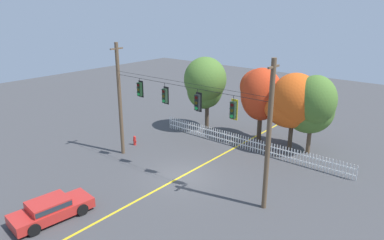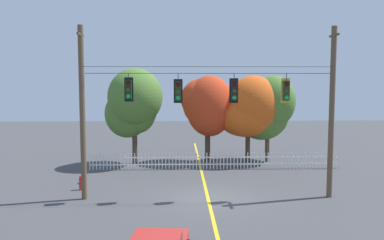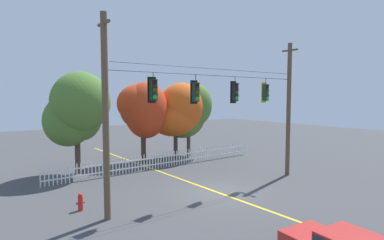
{
  "view_description": "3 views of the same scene",
  "coord_description": "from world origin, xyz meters",
  "px_view_note": "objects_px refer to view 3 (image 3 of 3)",
  "views": [
    {
      "loc": [
        14.13,
        -16.14,
        10.91
      ],
      "look_at": [
        -0.23,
        1.28,
        3.58
      ],
      "focal_mm": 33.17,
      "sensor_mm": 36.0,
      "label": 1
    },
    {
      "loc": [
        -1.38,
        -19.73,
        5.75
      ],
      "look_at": [
        -0.74,
        1.59,
        3.75
      ],
      "focal_mm": 38.08,
      "sensor_mm": 36.0,
      "label": 2
    },
    {
      "loc": [
        -11.03,
        -12.25,
        5.1
      ],
      "look_at": [
        -0.88,
        1.05,
        3.84
      ],
      "focal_mm": 29.5,
      "sensor_mm": 36.0,
      "label": 3
    }
  ],
  "objects_px": {
    "traffic_signal_southbound_primary": "(265,92)",
    "autumn_maple_far_west": "(188,112)",
    "traffic_signal_westbound_side": "(235,92)",
    "autumn_maple_mid": "(143,108)",
    "traffic_signal_eastbound_side": "(153,90)",
    "traffic_signal_northbound_primary": "(195,92)",
    "fire_hydrant": "(80,202)",
    "autumn_maple_near_fence": "(78,108)",
    "autumn_oak_far_east": "(178,112)"
  },
  "relations": [
    {
      "from": "traffic_signal_westbound_side",
      "to": "autumn_maple_mid",
      "type": "xyz_separation_m",
      "value": [
        -0.71,
        9.12,
        -1.14
      ]
    },
    {
      "from": "traffic_signal_northbound_primary",
      "to": "autumn_maple_far_west",
      "type": "relative_size",
      "value": 0.23
    },
    {
      "from": "traffic_signal_eastbound_side",
      "to": "traffic_signal_westbound_side",
      "type": "height_order",
      "value": "same"
    },
    {
      "from": "traffic_signal_westbound_side",
      "to": "autumn_maple_far_west",
      "type": "height_order",
      "value": "autumn_maple_far_west"
    },
    {
      "from": "traffic_signal_southbound_primary",
      "to": "traffic_signal_eastbound_side",
      "type": "bearing_deg",
      "value": -180.0
    },
    {
      "from": "traffic_signal_eastbound_side",
      "to": "traffic_signal_westbound_side",
      "type": "xyz_separation_m",
      "value": [
        5.11,
        0.0,
        -0.06
      ]
    },
    {
      "from": "traffic_signal_northbound_primary",
      "to": "traffic_signal_southbound_primary",
      "type": "height_order",
      "value": "same"
    },
    {
      "from": "traffic_signal_eastbound_side",
      "to": "autumn_maple_near_fence",
      "type": "relative_size",
      "value": 0.2
    },
    {
      "from": "traffic_signal_southbound_primary",
      "to": "autumn_maple_mid",
      "type": "distance_m",
      "value": 9.75
    },
    {
      "from": "autumn_maple_far_west",
      "to": "fire_hydrant",
      "type": "bearing_deg",
      "value": -147.13
    },
    {
      "from": "traffic_signal_westbound_side",
      "to": "traffic_signal_southbound_primary",
      "type": "xyz_separation_m",
      "value": [
        2.55,
        -0.0,
        0.0
      ]
    },
    {
      "from": "fire_hydrant",
      "to": "autumn_maple_near_fence",
      "type": "bearing_deg",
      "value": 72.47
    },
    {
      "from": "traffic_signal_westbound_side",
      "to": "autumn_maple_mid",
      "type": "height_order",
      "value": "autumn_maple_mid"
    },
    {
      "from": "traffic_signal_northbound_primary",
      "to": "traffic_signal_westbound_side",
      "type": "xyz_separation_m",
      "value": [
        2.72,
        0.0,
        0.02
      ]
    },
    {
      "from": "traffic_signal_eastbound_side",
      "to": "traffic_signal_southbound_primary",
      "type": "distance_m",
      "value": 7.66
    },
    {
      "from": "traffic_signal_northbound_primary",
      "to": "autumn_maple_mid",
      "type": "height_order",
      "value": "autumn_maple_mid"
    },
    {
      "from": "autumn_maple_near_fence",
      "to": "autumn_maple_far_west",
      "type": "xyz_separation_m",
      "value": [
        9.39,
        0.73,
        -0.57
      ]
    },
    {
      "from": "autumn_maple_mid",
      "to": "fire_hydrant",
      "type": "relative_size",
      "value": 7.82
    },
    {
      "from": "traffic_signal_southbound_primary",
      "to": "autumn_maple_far_west",
      "type": "distance_m",
      "value": 9.33
    },
    {
      "from": "traffic_signal_southbound_primary",
      "to": "fire_hydrant",
      "type": "relative_size",
      "value": 1.82
    },
    {
      "from": "traffic_signal_eastbound_side",
      "to": "traffic_signal_southbound_primary",
      "type": "height_order",
      "value": "same"
    },
    {
      "from": "traffic_signal_northbound_primary",
      "to": "autumn_oak_far_east",
      "type": "distance_m",
      "value": 10.19
    },
    {
      "from": "traffic_signal_northbound_primary",
      "to": "autumn_maple_near_fence",
      "type": "xyz_separation_m",
      "value": [
        -3.07,
        8.41,
        -1.0
      ]
    },
    {
      "from": "autumn_maple_near_fence",
      "to": "fire_hydrant",
      "type": "distance_m",
      "value": 8.06
    },
    {
      "from": "traffic_signal_northbound_primary",
      "to": "fire_hydrant",
      "type": "height_order",
      "value": "traffic_signal_northbound_primary"
    },
    {
      "from": "traffic_signal_southbound_primary",
      "to": "autumn_maple_mid",
      "type": "bearing_deg",
      "value": 109.64
    },
    {
      "from": "traffic_signal_westbound_side",
      "to": "fire_hydrant",
      "type": "bearing_deg",
      "value": 167.93
    },
    {
      "from": "traffic_signal_eastbound_side",
      "to": "autumn_oak_far_east",
      "type": "xyz_separation_m",
      "value": [
        7.38,
        8.75,
        -1.6
      ]
    },
    {
      "from": "traffic_signal_westbound_side",
      "to": "autumn_maple_mid",
      "type": "relative_size",
      "value": 0.23
    },
    {
      "from": "traffic_signal_southbound_primary",
      "to": "autumn_maple_far_west",
      "type": "height_order",
      "value": "autumn_maple_far_west"
    },
    {
      "from": "traffic_signal_northbound_primary",
      "to": "fire_hydrant",
      "type": "xyz_separation_m",
      "value": [
        -5.19,
        1.69,
        -4.92
      ]
    },
    {
      "from": "autumn_maple_near_fence",
      "to": "fire_hydrant",
      "type": "height_order",
      "value": "autumn_maple_near_fence"
    },
    {
      "from": "traffic_signal_westbound_side",
      "to": "autumn_maple_mid",
      "type": "bearing_deg",
      "value": 94.43
    },
    {
      "from": "autumn_maple_near_fence",
      "to": "autumn_oak_far_east",
      "type": "bearing_deg",
      "value": 2.45
    },
    {
      "from": "traffic_signal_northbound_primary",
      "to": "fire_hydrant",
      "type": "bearing_deg",
      "value": 161.94
    },
    {
      "from": "traffic_signal_eastbound_side",
      "to": "traffic_signal_northbound_primary",
      "type": "bearing_deg",
      "value": -0.0
    },
    {
      "from": "autumn_oak_far_east",
      "to": "autumn_maple_far_west",
      "type": "bearing_deg",
      "value": 15.99
    },
    {
      "from": "traffic_signal_northbound_primary",
      "to": "autumn_maple_near_fence",
      "type": "bearing_deg",
      "value": 110.06
    },
    {
      "from": "fire_hydrant",
      "to": "traffic_signal_eastbound_side",
      "type": "bearing_deg",
      "value": -31.17
    },
    {
      "from": "autumn_maple_mid",
      "to": "traffic_signal_northbound_primary",
      "type": "bearing_deg",
      "value": -102.44
    },
    {
      "from": "traffic_signal_eastbound_side",
      "to": "autumn_maple_mid",
      "type": "bearing_deg",
      "value": 64.22
    },
    {
      "from": "traffic_signal_westbound_side",
      "to": "autumn_maple_near_fence",
      "type": "distance_m",
      "value": 10.26
    },
    {
      "from": "autumn_oak_far_east",
      "to": "fire_hydrant",
      "type": "bearing_deg",
      "value": -145.27
    },
    {
      "from": "autumn_oak_far_east",
      "to": "autumn_maple_mid",
      "type": "bearing_deg",
      "value": 172.88
    },
    {
      "from": "traffic_signal_westbound_side",
      "to": "autumn_maple_near_fence",
      "type": "height_order",
      "value": "autumn_maple_near_fence"
    },
    {
      "from": "autumn_oak_far_east",
      "to": "fire_hydrant",
      "type": "relative_size",
      "value": 7.81
    },
    {
      "from": "autumn_maple_far_west",
      "to": "traffic_signal_westbound_side",
      "type": "bearing_deg",
      "value": -111.54
    },
    {
      "from": "traffic_signal_northbound_primary",
      "to": "autumn_maple_mid",
      "type": "bearing_deg",
      "value": 77.56
    },
    {
      "from": "traffic_signal_northbound_primary",
      "to": "traffic_signal_southbound_primary",
      "type": "relative_size",
      "value": 1.0
    },
    {
      "from": "traffic_signal_eastbound_side",
      "to": "traffic_signal_northbound_primary",
      "type": "xyz_separation_m",
      "value": [
        2.39,
        -0.0,
        -0.08
      ]
    }
  ]
}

